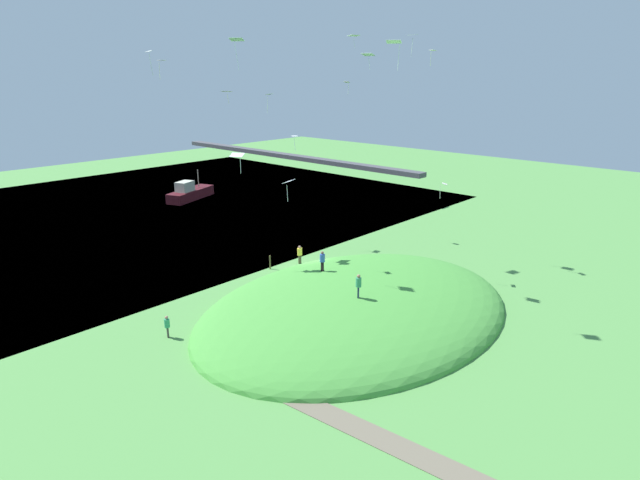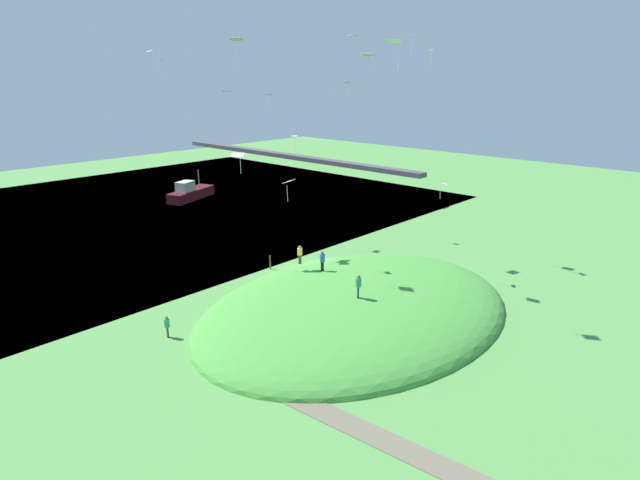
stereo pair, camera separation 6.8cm
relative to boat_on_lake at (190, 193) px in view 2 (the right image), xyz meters
name	(u,v)px [view 2 (the right image)]	position (x,y,z in m)	size (l,w,h in m)	color
ground_plane	(310,271)	(33.80, -9.69, -0.96)	(160.00, 160.00, 0.00)	#508C43
lake_water	(132,213)	(0.48, -9.69, -1.16)	(59.73, 80.00, 0.40)	#385884
grass_hill	(357,311)	(42.63, -13.65, -0.96)	(20.55, 27.73, 4.38)	#46933A
dirt_path	(421,458)	(55.44, -24.55, -0.94)	(16.59, 1.51, 0.04)	#685F4E
bridge_deck_far	(288,156)	(0.48, 19.60, 3.35)	(53.76, 1.80, 0.70)	#45454C
boat_on_lake	(190,193)	(0.00, 0.00, 0.00)	(5.27, 8.85, 4.00)	#441118
person_near_shore	(358,283)	(44.15, -15.46, 2.33)	(0.58, 0.58, 1.80)	#222E4F
person_with_child	(300,252)	(31.64, -8.90, 0.18)	(0.63, 0.63, 1.82)	#403A29
person_watching_kites	(167,324)	(35.63, -26.03, 0.08)	(0.48, 0.48, 1.64)	#3B3833
person_walking_path	(322,259)	(38.22, -12.84, 2.11)	(0.48, 0.48, 1.74)	black
kite_0	(150,54)	(20.19, -16.45, 18.45)	(0.77, 0.68, 2.17)	silver
kite_1	(295,137)	(35.12, -12.79, 11.80)	(0.75, 0.68, 1.19)	white
kite_2	(227,92)	(28.18, -14.10, 15.24)	(1.09, 1.01, 1.11)	white
kite_3	(269,96)	(23.93, -5.40, 14.58)	(0.72, 0.91, 1.93)	silver
kite_4	(347,83)	(27.92, 2.32, 15.75)	(0.64, 0.47, 1.51)	white
kite_5	(237,156)	(31.27, -15.72, 10.25)	(1.36, 1.21, 1.66)	white
kite_6	(368,55)	(38.46, -7.68, 18.17)	(1.11, 0.83, 1.28)	silver
kite_7	(394,43)	(43.62, -11.45, 18.74)	(1.24, 1.11, 2.00)	white
kite_8	(237,41)	(33.01, -16.66, 19.05)	(1.25, 1.16, 2.33)	white
kite_9	(444,185)	(43.36, -2.85, 7.51)	(0.70, 0.75, 1.40)	silver
kite_10	(289,182)	(32.83, -11.37, 7.60)	(1.14, 1.38, 1.94)	white
kite_11	(161,62)	(25.11, -18.30, 17.68)	(0.83, 0.65, 1.57)	#F4E0D1
kite_12	(433,52)	(38.97, 1.17, 18.65)	(0.79, 0.69, 1.41)	white
kite_13	(412,36)	(36.52, 1.38, 20.11)	(1.06, 0.78, 1.94)	silver
kite_14	(354,36)	(33.20, -3.09, 20.05)	(0.97, 1.22, 1.21)	white
mooring_post	(270,262)	(30.66, -11.90, -0.28)	(0.14, 0.14, 1.35)	brown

